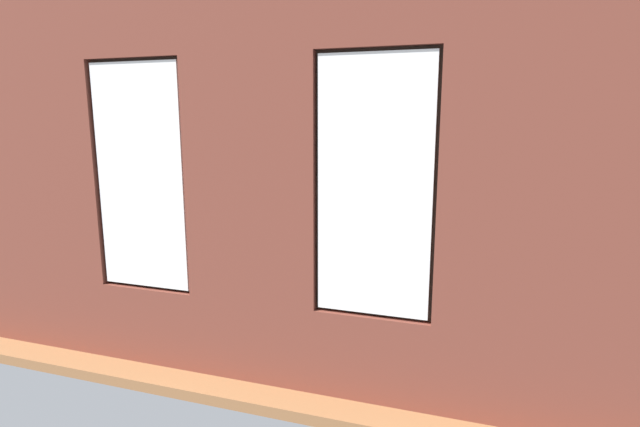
# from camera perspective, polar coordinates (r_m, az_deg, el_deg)

# --- Properties ---
(ground_plane) EXTENTS (6.93, 5.97, 0.10)m
(ground_plane) POSITION_cam_1_polar(r_m,az_deg,el_deg) (7.03, 1.88, -8.72)
(ground_plane) COLOR #99663D
(brick_wall_with_windows) EXTENTS (6.33, 0.30, 3.53)m
(brick_wall_with_windows) POSITION_cam_1_polar(r_m,az_deg,el_deg) (4.22, -8.00, 3.12)
(brick_wall_with_windows) COLOR brown
(brick_wall_with_windows) RESTS_ON ground_plane
(white_wall_right) EXTENTS (0.10, 4.97, 3.53)m
(white_wall_right) POSITION_cam_1_polar(r_m,az_deg,el_deg) (7.93, -20.75, 6.27)
(white_wall_right) COLOR silver
(white_wall_right) RESTS_ON ground_plane
(couch_by_window) EXTENTS (2.07, 0.87, 0.80)m
(couch_by_window) POSITION_cam_1_polar(r_m,az_deg,el_deg) (5.28, -7.10, -11.29)
(couch_by_window) COLOR black
(couch_by_window) RESTS_ON ground_plane
(couch_left) EXTENTS (0.98, 1.90, 0.80)m
(couch_left) POSITION_cam_1_polar(r_m,az_deg,el_deg) (6.21, 23.12, -8.62)
(couch_left) COLOR black
(couch_left) RESTS_ON ground_plane
(coffee_table) EXTENTS (1.55, 0.81, 0.46)m
(coffee_table) POSITION_cam_1_polar(r_m,az_deg,el_deg) (6.97, -1.05, -4.98)
(coffee_table) COLOR tan
(coffee_table) RESTS_ON ground_plane
(cup_ceramic) EXTENTS (0.07, 0.07, 0.09)m
(cup_ceramic) POSITION_cam_1_polar(r_m,az_deg,el_deg) (6.94, -1.06, -4.22)
(cup_ceramic) COLOR #33567F
(cup_ceramic) RESTS_ON coffee_table
(table_plant_small) EXTENTS (0.12, 0.12, 0.18)m
(table_plant_small) POSITION_cam_1_polar(r_m,az_deg,el_deg) (6.93, 2.67, -3.77)
(table_plant_small) COLOR #47423D
(table_plant_small) RESTS_ON coffee_table
(remote_gray) EXTENTS (0.18, 0.11, 0.02)m
(remote_gray) POSITION_cam_1_polar(r_m,az_deg,el_deg) (6.80, -0.46, -4.82)
(remote_gray) COLOR #59595B
(remote_gray) RESTS_ON coffee_table
(remote_silver) EXTENTS (0.16, 0.15, 0.02)m
(remote_silver) POSITION_cam_1_polar(r_m,az_deg,el_deg) (7.00, -5.00, -4.39)
(remote_silver) COLOR #B2B2B7
(remote_silver) RESTS_ON coffee_table
(media_console) EXTENTS (1.29, 0.42, 0.60)m
(media_console) POSITION_cam_1_polar(r_m,az_deg,el_deg) (8.35, -16.47, -3.49)
(media_console) COLOR black
(media_console) RESTS_ON ground_plane
(tv_flatscreen) EXTENTS (1.10, 0.20, 0.77)m
(tv_flatscreen) POSITION_cam_1_polar(r_m,az_deg,el_deg) (8.21, -16.72, 1.16)
(tv_flatscreen) COLOR black
(tv_flatscreen) RESTS_ON media_console
(papasan_chair) EXTENTS (1.07, 1.07, 0.68)m
(papasan_chair) POSITION_cam_1_polar(r_m,az_deg,el_deg) (8.42, 5.26, -1.99)
(papasan_chair) COLOR olive
(papasan_chair) RESTS_ON ground_plane
(potted_plant_between_couches) EXTENTS (0.99, 0.97, 1.30)m
(potted_plant_between_couches) POSITION_cam_1_polar(r_m,az_deg,el_deg) (4.78, 9.66, -8.28)
(potted_plant_between_couches) COLOR beige
(potted_plant_between_couches) RESTS_ON ground_plane
(potted_plant_corner_far_left) EXTENTS (0.85, 0.89, 1.39)m
(potted_plant_corner_far_left) POSITION_cam_1_polar(r_m,az_deg,el_deg) (4.63, 27.01, -9.52)
(potted_plant_corner_far_left) COLOR beige
(potted_plant_corner_far_left) RESTS_ON ground_plane
(potted_plant_corner_near_left) EXTENTS (1.14, 1.16, 1.47)m
(potted_plant_corner_near_left) POSITION_cam_1_polar(r_m,az_deg,el_deg) (8.55, 22.93, -1.50)
(potted_plant_corner_near_left) COLOR beige
(potted_plant_corner_near_left) RESTS_ON ground_plane
(potted_plant_beside_window_right) EXTENTS (0.53, 0.53, 0.93)m
(potted_plant_beside_window_right) POSITION_cam_1_polar(r_m,az_deg,el_deg) (6.10, -23.53, -6.46)
(potted_plant_beside_window_right) COLOR #47423D
(potted_plant_beside_window_right) RESTS_ON ground_plane
(potted_plant_near_tv) EXTENTS (0.39, 0.39, 0.72)m
(potted_plant_near_tv) POSITION_cam_1_polar(r_m,az_deg,el_deg) (7.14, -17.88, -4.62)
(potted_plant_near_tv) COLOR brown
(potted_plant_near_tv) RESTS_ON ground_plane
(potted_plant_mid_room_small) EXTENTS (0.38, 0.38, 0.58)m
(potted_plant_mid_room_small) POSITION_cam_1_polar(r_m,az_deg,el_deg) (7.28, 8.55, -4.61)
(potted_plant_mid_room_small) COLOR #47423D
(potted_plant_mid_room_small) RESTS_ON ground_plane
(potted_plant_foreground_right) EXTENTS (0.56, 0.56, 0.89)m
(potted_plant_foreground_right) POSITION_cam_1_polar(r_m,az_deg,el_deg) (9.53, -9.38, 0.31)
(potted_plant_foreground_right) COLOR beige
(potted_plant_foreground_right) RESTS_ON ground_plane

